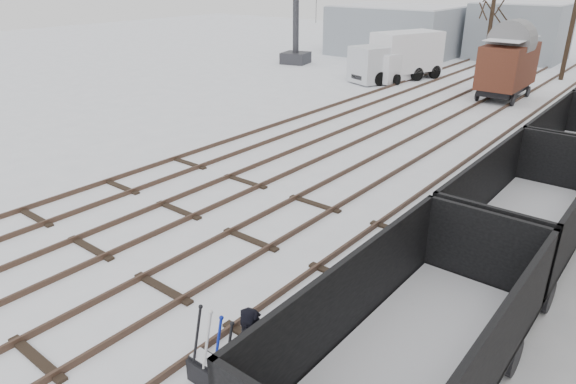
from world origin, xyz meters
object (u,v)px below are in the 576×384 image
at_px(box_van_wagon, 508,64).
at_px(panel_van, 395,65).
at_px(lorry, 398,56).
at_px(ground_frame, 220,377).
at_px(freight_wagon_a, 409,364).
at_px(worker, 254,360).
at_px(crane, 298,30).

height_order(box_van_wagon, panel_van, box_van_wagon).
bearing_deg(lorry, ground_frame, -47.30).
relative_size(box_van_wagon, panel_van, 0.98).
distance_m(box_van_wagon, panel_van, 7.63).
xyz_separation_m(freight_wagon_a, panel_van, (-13.61, 25.41, 0.03)).
height_order(ground_frame, worker, worker).
xyz_separation_m(worker, freight_wagon_a, (2.00, 1.50, -0.00)).
xyz_separation_m(freight_wagon_a, lorry, (-13.57, 25.55, 0.62)).
relative_size(ground_frame, freight_wagon_a, 0.24).
distance_m(ground_frame, worker, 1.01).
height_order(worker, box_van_wagon, box_van_wagon).
bearing_deg(crane, freight_wagon_a, -63.46).
bearing_deg(panel_van, box_van_wagon, -2.05).
height_order(freight_wagon_a, lorry, lorry).
bearing_deg(freight_wagon_a, panel_van, 118.17).
xyz_separation_m(worker, panel_van, (-11.61, 26.91, 0.02)).
relative_size(freight_wagon_a, box_van_wagon, 1.40).
distance_m(worker, freight_wagon_a, 2.50).
bearing_deg(lorry, worker, -45.91).
xyz_separation_m(worker, lorry, (-11.57, 27.05, 0.62)).
relative_size(lorry, crane, 0.73).
distance_m(freight_wagon_a, crane, 35.38).
bearing_deg(worker, box_van_wagon, 13.22).
bearing_deg(freight_wagon_a, box_van_wagon, 104.09).
distance_m(lorry, crane, 9.57).
bearing_deg(crane, lorry, -21.84).
height_order(panel_van, crane, crane).
height_order(ground_frame, crane, crane).
height_order(lorry, crane, crane).
bearing_deg(crane, ground_frame, -68.58).
bearing_deg(ground_frame, crane, 124.85).
xyz_separation_m(lorry, panel_van, (-0.04, -0.14, -0.59)).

